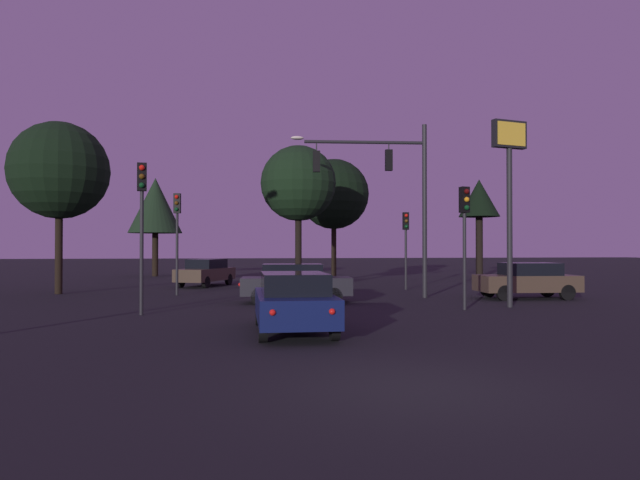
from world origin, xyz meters
name	(u,v)px	position (x,y,z in m)	size (l,w,h in m)	color
ground_plane	(286,285)	(0.00, 24.50, 0.00)	(168.00, 168.00, 0.00)	black
traffic_signal_mast_arm	(389,182)	(3.68, 15.26, 4.98)	(5.86, 0.70, 7.48)	#232326
traffic_light_corner_left	(142,208)	(-5.80, 10.38, 3.43)	(0.33, 0.37, 4.88)	#232326
traffic_light_corner_right	(177,223)	(-5.48, 17.95, 3.26)	(0.33, 0.37, 4.62)	#232326
traffic_light_median	(406,235)	(5.82, 19.84, 2.83)	(0.32, 0.36, 3.98)	#232326
traffic_light_far_side	(465,223)	(5.04, 10.29, 3.03)	(0.35, 0.38, 4.27)	#232326
car_nearside_lane	(294,301)	(-1.33, 5.98, 0.80)	(1.89, 4.51, 1.52)	#0F1947
car_crossing_left	(295,282)	(-0.51, 13.70, 0.79)	(4.45, 2.04, 1.52)	#232328
car_crossing_right	(527,280)	(9.37, 14.05, 0.79)	(4.22, 2.01, 1.52)	#473828
car_far_lane	(206,272)	(-4.52, 24.02, 0.79)	(3.31, 4.62, 1.52)	#473828
store_sign_illuminated	(509,170)	(7.02, 10.93, 4.98)	(1.42, 0.57, 6.78)	#232326
tree_behind_sign	(155,206)	(-8.95, 35.85, 5.32)	(4.01, 4.01, 7.44)	black
tree_left_far	(334,194)	(3.43, 27.97, 5.63)	(4.56, 4.56, 7.93)	black
tree_center_horizon	(298,184)	(0.26, 19.90, 5.37)	(3.79, 3.79, 7.29)	black
tree_right_cluster	(479,200)	(14.45, 30.35, 5.57)	(2.91, 2.91, 7.08)	black
tree_lot_edge	(59,171)	(-11.03, 19.54, 5.76)	(4.54, 4.54, 8.05)	black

